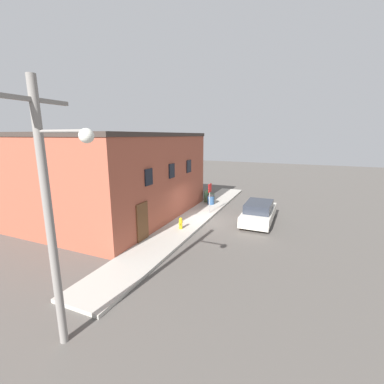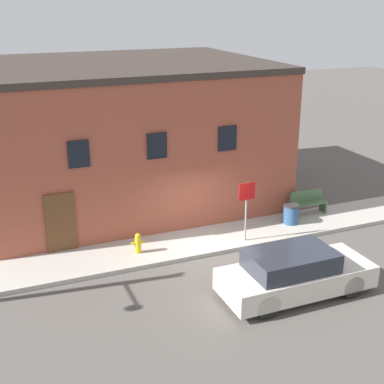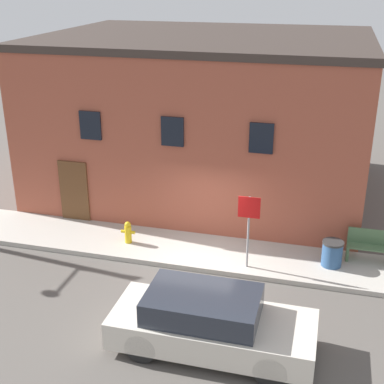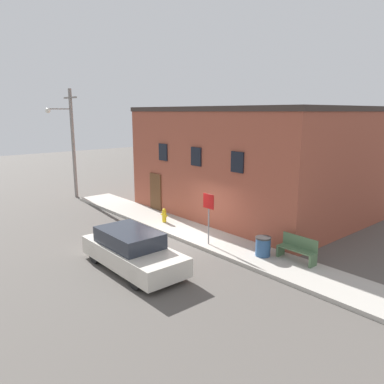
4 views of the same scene
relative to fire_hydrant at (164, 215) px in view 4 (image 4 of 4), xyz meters
name	(u,v)px [view 4 (image 4 of 4)]	position (x,y,z in m)	size (l,w,h in m)	color
ground_plane	(179,241)	(2.37, -0.93, -0.50)	(80.00, 80.00, 0.00)	#56514C
sidewalk	(197,234)	(2.37, 0.12, -0.42)	(20.53, 2.10, 0.15)	#B2ADA3
brick_building	(256,160)	(1.12, 5.63, 2.41)	(11.54, 9.05, 5.82)	#9E4C38
fire_hydrant	(164,215)	(0.00, 0.00, 0.00)	(0.44, 0.21, 0.70)	gold
stop_sign	(209,210)	(3.77, -0.51, 1.14)	(0.61, 0.06, 2.15)	gray
bench	(297,249)	(7.21, 0.78, 0.09)	(1.48, 0.44, 0.92)	#4C6B47
trash_bin	(263,246)	(6.08, 0.19, 0.03)	(0.60, 0.60, 0.75)	#2D517F
utility_pole	(71,139)	(-8.93, -0.80, 3.37)	(1.80, 1.74, 7.00)	gray
parked_car	(132,250)	(3.52, -4.04, 0.18)	(4.53, 1.80, 1.40)	black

